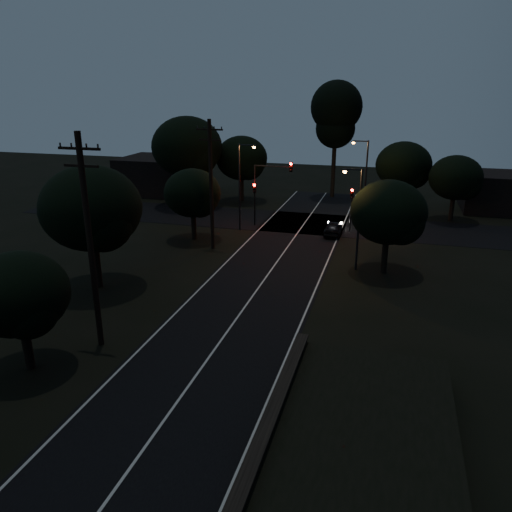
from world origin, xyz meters
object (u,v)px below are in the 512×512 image
Objects in this scene: streetlight_b at (364,176)px; tall_pine at (336,114)px; streetlight_a at (241,181)px; signal_right at (351,202)px; streetlight_c at (357,212)px; signal_left at (255,196)px; signal_mast at (272,182)px; utility_pole_mid at (90,240)px; utility_pole_far at (211,183)px; car at (333,228)px.

tall_pine is at bearing 111.38° from streetlight_b.
streetlight_a and streetlight_b have the same top height.
streetlight_a is at bearing -168.66° from signal_right.
streetlight_c is (1.23, -9.99, 1.51)m from signal_right.
signal_right is 0.55× the size of streetlight_c.
signal_left is 0.66× the size of signal_mast.
tall_pine reaches higher than streetlight_a.
signal_mast is (3.09, 24.99, -1.40)m from utility_pole_mid.
streetlight_b is at bearing 29.48° from streetlight_a.
streetlight_b is (8.22, 4.01, 0.30)m from signal_mast.
signal_left is 14.52m from streetlight_c.
utility_pole_mid is 17.00m from utility_pole_far.
signal_right is (3.60, -15.01, -6.94)m from tall_pine.
signal_left is 8.21m from car.
utility_pole_far is 24.42m from tall_pine.
utility_pole_mid is 1.38× the size of streetlight_a.
car is (-2.63, 8.69, -3.71)m from streetlight_c.
car is at bearing -111.63° from streetlight_b.
car is (2.20, -16.31, -9.13)m from tall_pine.
utility_pole_mid is 19.15m from streetlight_c.
signal_mast is 13.28m from streetlight_c.
utility_pole_mid is at bearing -97.04° from signal_mast.
car is at bearing -9.47° from signal_left.
tall_pine is 1.81× the size of streetlight_c.
signal_mast is (-3.91, -15.01, -5.43)m from tall_pine.
streetlight_a is 2.13× the size of car.
streetlight_a is at bearing -109.59° from signal_left.
signal_left is (-5.60, -15.01, -6.94)m from tall_pine.
tall_pine is at bearing 69.64° from streetlight_a.
tall_pine is at bearing 80.07° from utility_pole_mid.
car is at bearing 36.01° from utility_pole_far.
tall_pine is (7.00, 40.00, 4.04)m from utility_pole_mid.
signal_left is at bearing 70.41° from streetlight_a.
signal_mast is at bearing 68.89° from utility_pole_far.
streetlight_a is at bearing -140.23° from signal_mast.
utility_pole_far reaches higher than signal_right.
signal_right is at bearing -139.19° from car.
signal_right is 0.66× the size of signal_mast.
tall_pine is 3.31× the size of signal_right.
utility_pole_mid reaches higher than streetlight_a.
utility_pole_mid is 23.04m from streetlight_a.
streetlight_a is at bearing -110.36° from tall_pine.
streetlight_c is at bearing -43.76° from signal_left.
signal_right is (9.20, 0.00, 0.00)m from signal_left.
car is at bearing -82.32° from tall_pine.
signal_right is at bearing 37.00° from utility_pole_far.
car is (-2.11, -5.31, -4.00)m from streetlight_b.
signal_right is 0.51× the size of streetlight_a.
streetlight_a is 1.00× the size of streetlight_b.
signal_left is 2.26m from signal_mast.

